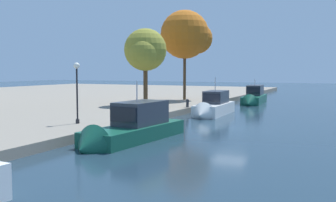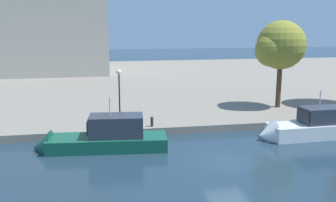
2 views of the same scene
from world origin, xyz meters
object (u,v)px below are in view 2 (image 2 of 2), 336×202
(motor_yacht_1, at_px, (100,141))
(mooring_bollard_1, at_px, (152,121))
(lamp_post, at_px, (119,88))
(tree_0, at_px, (278,46))
(mooring_bollard_0, at_px, (298,115))
(mooring_bollard_2, at_px, (302,115))
(motor_yacht_2, at_px, (310,129))

(motor_yacht_1, relative_size, mooring_bollard_1, 11.45)
(lamp_post, xyz_separation_m, tree_0, (15.09, 2.72, 3.11))
(mooring_bollard_0, height_order, tree_0, tree_0)
(mooring_bollard_2, xyz_separation_m, tree_0, (0.06, 5.05, 5.51))
(motor_yacht_2, height_order, mooring_bollard_1, motor_yacht_2)
(tree_0, bearing_deg, mooring_bollard_1, -159.03)
(mooring_bollard_2, height_order, tree_0, tree_0)
(mooring_bollard_2, bearing_deg, motor_yacht_2, -108.90)
(motor_yacht_2, bearing_deg, tree_0, -99.87)
(motor_yacht_1, bearing_deg, lamp_post, -102.57)
(motor_yacht_1, xyz_separation_m, lamp_post, (1.74, 5.32, 2.77))
(mooring_bollard_2, bearing_deg, mooring_bollard_0, -162.15)
(motor_yacht_1, bearing_deg, motor_yacht_2, -174.80)
(mooring_bollard_0, bearing_deg, motor_yacht_2, -103.21)
(mooring_bollard_0, relative_size, tree_0, 0.10)
(motor_yacht_1, relative_size, lamp_post, 2.16)
(mooring_bollard_1, bearing_deg, mooring_bollard_0, -1.31)
(motor_yacht_2, distance_m, lamp_post, 15.22)
(motor_yacht_2, xyz_separation_m, lamp_post, (-13.98, 5.40, 2.68))
(motor_yacht_2, relative_size, mooring_bollard_2, 11.94)
(motor_yacht_2, relative_size, tree_0, 1.02)
(motor_yacht_2, distance_m, mooring_bollard_2, 3.26)
(lamp_post, bearing_deg, mooring_bollard_2, -8.81)
(motor_yacht_1, height_order, mooring_bollard_2, motor_yacht_1)
(mooring_bollard_0, height_order, lamp_post, lamp_post)
(mooring_bollard_2, relative_size, tree_0, 0.09)
(mooring_bollard_2, bearing_deg, mooring_bollard_1, 179.25)
(mooring_bollard_1, height_order, tree_0, tree_0)
(tree_0, bearing_deg, lamp_post, -169.79)
(mooring_bollard_1, distance_m, tree_0, 14.69)
(mooring_bollard_2, bearing_deg, lamp_post, 171.19)
(motor_yacht_1, xyz_separation_m, mooring_bollard_0, (16.41, 2.88, 0.46))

